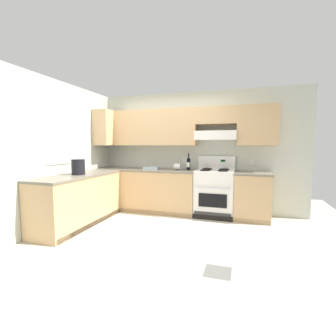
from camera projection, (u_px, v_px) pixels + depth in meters
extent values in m
plane|color=beige|center=(144.00, 231.00, 4.04)|extent=(7.04, 7.04, 0.00)
cube|color=slate|center=(218.00, 272.00, 2.75)|extent=(0.30, 0.30, 0.01)
cube|color=beige|center=(192.00, 152.00, 5.32)|extent=(4.68, 0.12, 2.55)
cube|color=tan|center=(149.00, 128.00, 5.31)|extent=(2.09, 0.34, 0.76)
cube|color=tan|center=(257.00, 125.00, 4.65)|extent=(0.74, 0.34, 0.76)
cube|color=tan|center=(217.00, 116.00, 4.86)|extent=(0.80, 0.34, 0.34)
cube|color=white|center=(216.00, 135.00, 4.86)|extent=(0.80, 0.46, 0.17)
cube|color=white|center=(215.00, 139.00, 4.65)|extent=(0.80, 0.03, 0.04)
sphere|color=silver|center=(146.00, 140.00, 5.16)|extent=(0.02, 0.02, 0.02)
sphere|color=silver|center=(248.00, 139.00, 4.55)|extent=(0.02, 0.02, 0.02)
sphere|color=silver|center=(267.00, 139.00, 4.45)|extent=(0.02, 0.02, 0.02)
cube|color=silver|center=(185.00, 161.00, 5.31)|extent=(0.08, 0.01, 0.12)
cube|color=silver|center=(185.00, 160.00, 5.30)|extent=(0.03, 0.00, 0.03)
cube|color=silver|center=(185.00, 162.00, 5.31)|extent=(0.03, 0.00, 0.03)
cube|color=silver|center=(252.00, 162.00, 4.89)|extent=(0.08, 0.01, 0.12)
cube|color=silver|center=(252.00, 161.00, 4.89)|extent=(0.03, 0.00, 0.03)
cube|color=silver|center=(252.00, 163.00, 4.89)|extent=(0.03, 0.00, 0.03)
cube|color=beige|center=(64.00, 153.00, 4.50)|extent=(0.12, 4.00, 2.55)
cube|color=white|center=(66.00, 138.00, 4.45)|extent=(0.04, 1.00, 0.92)
cube|color=white|center=(67.00, 138.00, 4.45)|extent=(0.01, 0.90, 0.82)
cube|color=white|center=(67.00, 138.00, 4.45)|extent=(0.01, 0.90, 0.02)
cube|color=tan|center=(107.00, 128.00, 5.42)|extent=(0.34, 0.64, 0.76)
cube|color=tan|center=(147.00, 191.00, 5.32)|extent=(2.15, 0.61, 0.87)
cube|color=#756B5B|center=(147.00, 170.00, 5.27)|extent=(2.17, 0.63, 0.04)
cube|color=tan|center=(252.00, 197.00, 4.67)|extent=(0.66, 0.61, 0.87)
cube|color=#756B5B|center=(253.00, 173.00, 4.62)|extent=(0.68, 0.63, 0.04)
cube|color=black|center=(175.00, 214.00, 4.88)|extent=(3.54, 0.06, 0.09)
sphere|color=silver|center=(122.00, 181.00, 5.12)|extent=(0.03, 0.03, 0.03)
sphere|color=silver|center=(259.00, 187.00, 4.31)|extent=(0.03, 0.03, 0.03)
cube|color=tan|center=(79.00, 201.00, 4.37)|extent=(0.61, 1.89, 0.87)
cube|color=#756B5B|center=(78.00, 175.00, 4.32)|extent=(0.63, 1.91, 0.04)
cube|color=black|center=(93.00, 223.00, 4.32)|extent=(0.06, 1.85, 0.09)
cube|color=white|center=(214.00, 194.00, 4.88)|extent=(0.76, 0.58, 0.91)
cube|color=black|center=(212.00, 201.00, 4.61)|extent=(0.53, 0.01, 0.26)
cylinder|color=silver|center=(213.00, 188.00, 4.56)|extent=(0.65, 0.02, 0.02)
cube|color=#333333|center=(212.00, 215.00, 4.64)|extent=(0.70, 0.01, 0.11)
cube|color=white|center=(215.00, 171.00, 4.84)|extent=(0.76, 0.58, 0.02)
cube|color=white|center=(217.00, 163.00, 5.08)|extent=(0.76, 0.04, 0.29)
cube|color=#053F0C|center=(223.00, 161.00, 5.02)|extent=(0.09, 0.01, 0.04)
cylinder|color=black|center=(205.00, 170.00, 4.75)|extent=(0.19, 0.19, 0.02)
cylinder|color=black|center=(205.00, 170.00, 4.76)|extent=(0.07, 0.07, 0.01)
cylinder|color=black|center=(223.00, 171.00, 4.65)|extent=(0.19, 0.19, 0.02)
cylinder|color=black|center=(223.00, 171.00, 4.65)|extent=(0.07, 0.07, 0.01)
cylinder|color=black|center=(207.00, 169.00, 5.02)|extent=(0.19, 0.19, 0.02)
cylinder|color=black|center=(207.00, 169.00, 5.02)|extent=(0.07, 0.07, 0.01)
cylinder|color=black|center=(224.00, 169.00, 4.92)|extent=(0.19, 0.19, 0.02)
cylinder|color=black|center=(224.00, 170.00, 4.92)|extent=(0.07, 0.07, 0.01)
cylinder|color=white|center=(206.00, 164.00, 5.13)|extent=(0.04, 0.02, 0.04)
cylinder|color=white|center=(213.00, 164.00, 5.09)|extent=(0.04, 0.02, 0.04)
cylinder|color=white|center=(220.00, 164.00, 5.05)|extent=(0.04, 0.02, 0.04)
cylinder|color=white|center=(227.00, 164.00, 5.00)|extent=(0.04, 0.02, 0.04)
cylinder|color=black|center=(188.00, 164.00, 5.08)|extent=(0.08, 0.08, 0.23)
cone|color=black|center=(189.00, 158.00, 5.07)|extent=(0.08, 0.08, 0.04)
cylinder|color=black|center=(189.00, 155.00, 5.06)|extent=(0.03, 0.03, 0.09)
cylinder|color=maroon|center=(189.00, 154.00, 5.06)|extent=(0.03, 0.03, 0.02)
cube|color=silver|center=(188.00, 165.00, 5.04)|extent=(0.07, 0.00, 0.10)
cube|color=#9EADB7|center=(152.00, 169.00, 5.14)|extent=(0.23, 0.21, 0.02)
cube|color=#9EADB7|center=(149.00, 169.00, 5.02)|extent=(0.29, 0.01, 0.06)
cube|color=#9EADB7|center=(154.00, 168.00, 5.25)|extent=(0.29, 0.01, 0.06)
cube|color=#9EADB7|center=(146.00, 168.00, 5.18)|extent=(0.01, 0.23, 0.06)
cube|color=#9EADB7|center=(158.00, 168.00, 5.09)|extent=(0.01, 0.23, 0.06)
cylinder|color=black|center=(78.00, 167.00, 4.27)|extent=(0.23, 0.23, 0.27)
torus|color=black|center=(78.00, 160.00, 4.26)|extent=(0.24, 0.24, 0.01)
cylinder|color=white|center=(177.00, 167.00, 5.14)|extent=(0.14, 0.13, 0.13)
cylinder|color=#9E7A51|center=(174.00, 167.00, 5.16)|extent=(0.01, 0.04, 0.04)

